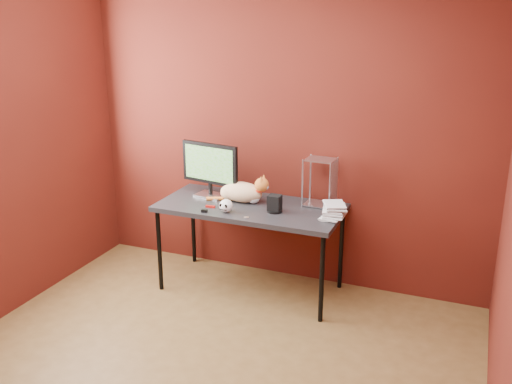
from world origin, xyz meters
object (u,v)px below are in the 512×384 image
at_px(desk, 250,211).
at_px(speaker, 275,204).
at_px(book_stack, 328,138).
at_px(monitor, 210,167).
at_px(cat, 242,192).
at_px(skull_mug, 226,206).

xyz_separation_m(desk, speaker, (0.24, -0.07, 0.11)).
bearing_deg(book_stack, desk, 177.56).
relative_size(monitor, book_stack, 0.44).
relative_size(cat, speaker, 3.84).
bearing_deg(desk, cat, 149.43).
relative_size(skull_mug, speaker, 0.78).
bearing_deg(desk, book_stack, -2.44).
bearing_deg(skull_mug, cat, 89.46).
height_order(monitor, skull_mug, monitor).
height_order(skull_mug, speaker, speaker).
bearing_deg(book_stack, skull_mug, -165.17).
bearing_deg(speaker, cat, 159.37).
height_order(cat, skull_mug, cat).
bearing_deg(cat, skull_mug, -91.85).
xyz_separation_m(monitor, speaker, (0.64, -0.16, -0.20)).
height_order(skull_mug, book_stack, book_stack).
xyz_separation_m(cat, speaker, (0.34, -0.13, -0.02)).
relative_size(desk, speaker, 10.84).
bearing_deg(skull_mug, monitor, 135.95).
height_order(monitor, book_stack, book_stack).
relative_size(monitor, speaker, 3.87).
bearing_deg(speaker, book_stack, 7.77).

